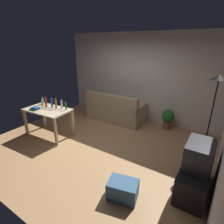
{
  "coord_description": "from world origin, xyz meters",
  "views": [
    {
      "loc": [
        2.4,
        -3.04,
        2.39
      ],
      "look_at": [
        0.1,
        0.5,
        0.75
      ],
      "focal_mm": 28.76,
      "sensor_mm": 36.0,
      "label": 1
    }
  ],
  "objects_px": {
    "bottle_tall": "(43,101)",
    "bottle_red": "(46,102)",
    "torchiere_lamp": "(216,94)",
    "storage_box": "(123,189)",
    "couch": "(115,111)",
    "book_stack": "(35,109)",
    "tv": "(199,155)",
    "potted_plant": "(168,118)",
    "bottle_green": "(66,106)",
    "bottle_clear": "(62,105)",
    "tv_stand": "(194,178)",
    "bottle_amber": "(56,104)",
    "bottle_blue": "(52,103)",
    "bottle_squat": "(42,103)",
    "desk": "(48,113)"
  },
  "relations": [
    {
      "from": "storage_box",
      "to": "bottle_squat",
      "type": "bearing_deg",
      "value": 164.26
    },
    {
      "from": "torchiere_lamp",
      "to": "book_stack",
      "type": "height_order",
      "value": "torchiere_lamp"
    },
    {
      "from": "tv",
      "to": "bottle_green",
      "type": "bearing_deg",
      "value": 86.52
    },
    {
      "from": "bottle_blue",
      "to": "book_stack",
      "type": "distance_m",
      "value": 0.45
    },
    {
      "from": "torchiere_lamp",
      "to": "bottle_clear",
      "type": "distance_m",
      "value": 3.59
    },
    {
      "from": "potted_plant",
      "to": "book_stack",
      "type": "relative_size",
      "value": 2.58
    },
    {
      "from": "bottle_clear",
      "to": "bottle_red",
      "type": "bearing_deg",
      "value": -161.06
    },
    {
      "from": "bottle_tall",
      "to": "bottle_clear",
      "type": "height_order",
      "value": "bottle_clear"
    },
    {
      "from": "potted_plant",
      "to": "bottle_blue",
      "type": "bearing_deg",
      "value": -141.86
    },
    {
      "from": "bottle_tall",
      "to": "bottle_blue",
      "type": "relative_size",
      "value": 0.74
    },
    {
      "from": "potted_plant",
      "to": "book_stack",
      "type": "distance_m",
      "value": 3.7
    },
    {
      "from": "bottle_squat",
      "to": "potted_plant",
      "type": "bearing_deg",
      "value": 36.1
    },
    {
      "from": "book_stack",
      "to": "bottle_red",
      "type": "bearing_deg",
      "value": 72.87
    },
    {
      "from": "couch",
      "to": "bottle_green",
      "type": "xyz_separation_m",
      "value": [
        -0.49,
        -1.62,
        0.55
      ]
    },
    {
      "from": "tv",
      "to": "bottle_clear",
      "type": "height_order",
      "value": "bottle_clear"
    },
    {
      "from": "bottle_tall",
      "to": "bottle_red",
      "type": "distance_m",
      "value": 0.32
    },
    {
      "from": "couch",
      "to": "tv",
      "type": "height_order",
      "value": "same"
    },
    {
      "from": "potted_plant",
      "to": "bottle_squat",
      "type": "distance_m",
      "value": 3.57
    },
    {
      "from": "storage_box",
      "to": "book_stack",
      "type": "height_order",
      "value": "book_stack"
    },
    {
      "from": "torchiere_lamp",
      "to": "bottle_amber",
      "type": "relative_size",
      "value": 6.27
    },
    {
      "from": "bottle_clear",
      "to": "book_stack",
      "type": "relative_size",
      "value": 1.12
    },
    {
      "from": "bottle_amber",
      "to": "bottle_clear",
      "type": "relative_size",
      "value": 1.17
    },
    {
      "from": "bottle_blue",
      "to": "couch",
      "type": "bearing_deg",
      "value": 61.18
    },
    {
      "from": "tv_stand",
      "to": "bottle_red",
      "type": "height_order",
      "value": "bottle_red"
    },
    {
      "from": "potted_plant",
      "to": "bottle_tall",
      "type": "relative_size",
      "value": 2.7
    },
    {
      "from": "potted_plant",
      "to": "bottle_amber",
      "type": "height_order",
      "value": "bottle_amber"
    },
    {
      "from": "torchiere_lamp",
      "to": "storage_box",
      "type": "bearing_deg",
      "value": -114.24
    },
    {
      "from": "tv",
      "to": "bottle_clear",
      "type": "relative_size",
      "value": 2.43
    },
    {
      "from": "couch",
      "to": "torchiere_lamp",
      "type": "bearing_deg",
      "value": 168.82
    },
    {
      "from": "bottle_squat",
      "to": "bottle_green",
      "type": "distance_m",
      "value": 0.76
    },
    {
      "from": "tv",
      "to": "torchiere_lamp",
      "type": "xyz_separation_m",
      "value": [
        -0.0,
        1.27,
        0.71
      ]
    },
    {
      "from": "couch",
      "to": "book_stack",
      "type": "relative_size",
      "value": 8.34
    },
    {
      "from": "bottle_blue",
      "to": "bottle_clear",
      "type": "relative_size",
      "value": 1.16
    },
    {
      "from": "bottle_amber",
      "to": "book_stack",
      "type": "height_order",
      "value": "bottle_amber"
    },
    {
      "from": "tv",
      "to": "bottle_tall",
      "type": "distance_m",
      "value": 4.13
    },
    {
      "from": "couch",
      "to": "bottle_blue",
      "type": "distance_m",
      "value": 2.02
    },
    {
      "from": "tv_stand",
      "to": "bottle_clear",
      "type": "relative_size",
      "value": 4.46
    },
    {
      "from": "tv",
      "to": "potted_plant",
      "type": "bearing_deg",
      "value": 27.65
    },
    {
      "from": "torchiere_lamp",
      "to": "bottle_red",
      "type": "distance_m",
      "value": 4.05
    },
    {
      "from": "torchiere_lamp",
      "to": "book_stack",
      "type": "relative_size",
      "value": 8.18
    },
    {
      "from": "tv_stand",
      "to": "bottle_amber",
      "type": "height_order",
      "value": "bottle_amber"
    },
    {
      "from": "tv",
      "to": "bottle_amber",
      "type": "relative_size",
      "value": 2.08
    },
    {
      "from": "potted_plant",
      "to": "bottle_green",
      "type": "bearing_deg",
      "value": -137.57
    },
    {
      "from": "bottle_squat",
      "to": "bottle_blue",
      "type": "bearing_deg",
      "value": 13.79
    },
    {
      "from": "storage_box",
      "to": "bottle_green",
      "type": "relative_size",
      "value": 2.13
    },
    {
      "from": "storage_box",
      "to": "book_stack",
      "type": "relative_size",
      "value": 2.17
    },
    {
      "from": "desk",
      "to": "bottle_blue",
      "type": "xyz_separation_m",
      "value": [
        -0.0,
        0.16,
        0.24
      ]
    },
    {
      "from": "bottle_blue",
      "to": "tv",
      "type": "bearing_deg",
      "value": -1.81
    },
    {
      "from": "tv",
      "to": "couch",
      "type": "bearing_deg",
      "value": 56.49
    },
    {
      "from": "couch",
      "to": "bottle_tall",
      "type": "height_order",
      "value": "bottle_tall"
    }
  ]
}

